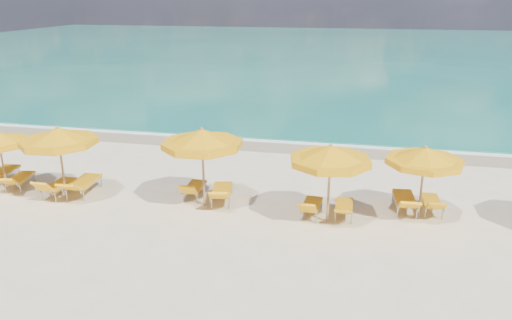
# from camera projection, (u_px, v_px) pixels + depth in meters

# --- Properties ---
(ground_plane) EXTENTS (120.00, 120.00, 0.00)m
(ground_plane) POSITION_uv_depth(u_px,v_px,m) (246.00, 210.00, 15.93)
(ground_plane) COLOR beige
(ocean) EXTENTS (120.00, 80.00, 0.30)m
(ocean) POSITION_uv_depth(u_px,v_px,m) (338.00, 51.00, 60.40)
(ocean) COLOR #126857
(ocean) RESTS_ON ground
(wet_sand_band) EXTENTS (120.00, 2.60, 0.01)m
(wet_sand_band) POSITION_uv_depth(u_px,v_px,m) (284.00, 145.00, 22.79)
(wet_sand_band) COLOR tan
(wet_sand_band) RESTS_ON ground
(foam_line) EXTENTS (120.00, 1.20, 0.03)m
(foam_line) POSITION_uv_depth(u_px,v_px,m) (286.00, 140.00, 23.53)
(foam_line) COLOR white
(foam_line) RESTS_ON ground
(whitecap_near) EXTENTS (14.00, 0.36, 0.05)m
(whitecap_near) POSITION_uv_depth(u_px,v_px,m) (218.00, 98.00, 32.90)
(whitecap_near) COLOR white
(whitecap_near) RESTS_ON ground
(whitecap_far) EXTENTS (18.00, 0.30, 0.05)m
(whitecap_far) POSITION_uv_depth(u_px,v_px,m) (428.00, 88.00, 36.54)
(whitecap_far) COLOR white
(whitecap_far) RESTS_ON ground
(umbrella_2) EXTENTS (3.17, 3.17, 2.53)m
(umbrella_2) POSITION_uv_depth(u_px,v_px,m) (58.00, 137.00, 16.14)
(umbrella_2) COLOR tan
(umbrella_2) RESTS_ON ground
(umbrella_3) EXTENTS (3.32, 3.32, 2.63)m
(umbrella_3) POSITION_uv_depth(u_px,v_px,m) (202.00, 139.00, 15.61)
(umbrella_3) COLOR tan
(umbrella_3) RESTS_ON ground
(umbrella_4) EXTENTS (2.90, 2.90, 2.48)m
(umbrella_4) POSITION_uv_depth(u_px,v_px,m) (330.00, 155.00, 14.46)
(umbrella_4) COLOR tan
(umbrella_4) RESTS_ON ground
(umbrella_5) EXTENTS (2.58, 2.58, 2.35)m
(umbrella_5) POSITION_uv_depth(u_px,v_px,m) (425.00, 157.00, 14.71)
(umbrella_5) COLOR tan
(umbrella_5) RESTS_ON ground
(lounger_1_left) EXTENTS (0.84, 2.09, 0.73)m
(lounger_1_left) POSITION_uv_depth(u_px,v_px,m) (1.00, 177.00, 18.16)
(lounger_1_left) COLOR #A5A8AD
(lounger_1_left) RESTS_ON ground
(lounger_1_right) EXTENTS (0.88, 1.80, 0.74)m
(lounger_1_right) POSITION_uv_depth(u_px,v_px,m) (20.00, 182.00, 17.70)
(lounger_1_right) COLOR #A5A8AD
(lounger_1_right) RESTS_ON ground
(lounger_2_left) EXTENTS (0.64, 1.73, 0.85)m
(lounger_2_left) POSITION_uv_depth(u_px,v_px,m) (58.00, 189.00, 17.04)
(lounger_2_left) COLOR #A5A8AD
(lounger_2_left) RESTS_ON ground
(lounger_2_right) EXTENTS (0.82, 2.10, 0.85)m
(lounger_2_right) POSITION_uv_depth(u_px,v_px,m) (84.00, 187.00, 17.14)
(lounger_2_right) COLOR #A5A8AD
(lounger_2_right) RESTS_ON ground
(lounger_3_left) EXTENTS (0.64, 1.66, 0.79)m
(lounger_3_left) POSITION_uv_depth(u_px,v_px,m) (194.00, 191.00, 16.89)
(lounger_3_left) COLOR #A5A8AD
(lounger_3_left) RESTS_ON ground
(lounger_3_right) EXTENTS (0.97, 1.98, 0.82)m
(lounger_3_right) POSITION_uv_depth(u_px,v_px,m) (222.00, 196.00, 16.47)
(lounger_3_right) COLOR #A5A8AD
(lounger_3_right) RESTS_ON ground
(lounger_4_left) EXTENTS (0.64, 1.62, 0.77)m
(lounger_4_left) POSITION_uv_depth(u_px,v_px,m) (311.00, 209.00, 15.51)
(lounger_4_left) COLOR #A5A8AD
(lounger_4_left) RESTS_ON ground
(lounger_4_right) EXTENTS (0.56, 1.66, 0.64)m
(lounger_4_right) POSITION_uv_depth(u_px,v_px,m) (344.00, 210.00, 15.44)
(lounger_4_right) COLOR #A5A8AD
(lounger_4_right) RESTS_ON ground
(lounger_5_left) EXTENTS (0.78, 2.00, 0.82)m
(lounger_5_left) POSITION_uv_depth(u_px,v_px,m) (404.00, 204.00, 15.79)
(lounger_5_left) COLOR #A5A8AD
(lounger_5_left) RESTS_ON ground
(lounger_5_right) EXTENTS (0.64, 1.70, 0.73)m
(lounger_5_right) POSITION_uv_depth(u_px,v_px,m) (431.00, 206.00, 15.73)
(lounger_5_right) COLOR #A5A8AD
(lounger_5_right) RESTS_ON ground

